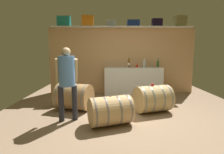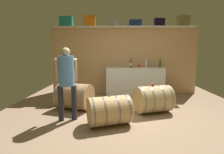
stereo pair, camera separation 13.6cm
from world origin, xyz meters
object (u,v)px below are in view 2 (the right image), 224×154
object	(u,v)px
wine_bottle_green	(160,63)
tasting_cup	(153,85)
winemaker_pouring	(67,76)
toolcase_orange	(90,21)
wine_barrel_near	(153,99)
wine_bottle_amber	(131,63)
wine_barrel_flank	(75,96)
toolcase_teal	(66,22)
red_funnel	(139,65)
toolcase_olive	(183,21)
work_cabinet	(135,81)
wine_glass	(130,64)
toolcase_black	(159,22)
wine_barrel_far	(109,111)
toolcase_grey	(113,23)
wine_bottle_clear	(146,63)
toolcase_navy	(135,23)

from	to	relation	value
wine_bottle_green	tasting_cup	size ratio (longest dim) A/B	4.11
tasting_cup	winemaker_pouring	xyz separation A→B (m)	(-1.87, -0.53, 0.27)
toolcase_orange	wine_bottle_green	size ratio (longest dim) A/B	1.28
toolcase_orange	wine_barrel_near	size ratio (longest dim) A/B	0.39
wine_bottle_amber	wine_barrel_flank	xyz separation A→B (m)	(-1.49, -1.45, -0.73)
toolcase_teal	red_funnel	distance (m)	2.78
toolcase_teal	toolcase_olive	xyz separation A→B (m)	(3.76, 0.00, 0.01)
work_cabinet	wine_bottle_amber	bearing A→B (deg)	-175.67
wine_glass	tasting_cup	distance (m)	1.57
toolcase_black	toolcase_olive	world-z (taller)	toolcase_olive
work_cabinet	wine_barrel_far	world-z (taller)	work_cabinet
toolcase_grey	tasting_cup	world-z (taller)	toolcase_grey
toolcase_teal	toolcase_orange	xyz separation A→B (m)	(0.77, 0.00, 0.01)
red_funnel	wine_barrel_flank	bearing A→B (deg)	-137.66
toolcase_grey	toolcase_olive	distance (m)	2.24
toolcase_teal	toolcase_grey	distance (m)	1.53
work_cabinet	wine_barrel_near	size ratio (longest dim) A/B	1.92
toolcase_teal	wine_glass	bearing A→B (deg)	-8.13
wine_bottle_amber	wine_barrel_far	bearing A→B (deg)	-103.93
tasting_cup	wine_barrel_flank	bearing A→B (deg)	174.33
toolcase_teal	tasting_cup	bearing A→B (deg)	-34.51
wine_bottle_clear	toolcase_grey	bearing A→B (deg)	168.38
wine_glass	red_funnel	world-z (taller)	wine_glass
toolcase_navy	wine_bottle_green	distance (m)	1.53
work_cabinet	tasting_cup	distance (m)	1.68
wine_glass	wine_barrel_near	bearing A→B (deg)	-73.47
toolcase_navy	work_cabinet	size ratio (longest dim) A/B	0.21
wine_barrel_flank	tasting_cup	world-z (taller)	tasting_cup
wine_bottle_clear	wine_bottle_amber	bearing A→B (deg)	178.33
toolcase_olive	wine_barrel_far	size ratio (longest dim) A/B	0.38
wine_bottle_amber	red_funnel	bearing A→B (deg)	30.93
toolcase_grey	wine_glass	bearing A→B (deg)	-34.48
toolcase_grey	wine_barrel_flank	world-z (taller)	toolcase_grey
toolcase_teal	wine_barrel_far	xyz separation A→B (m)	(1.50, -2.60, -2.10)
wine_bottle_amber	wine_bottle_clear	distance (m)	0.50
work_cabinet	wine_bottle_clear	world-z (taller)	wine_bottle_clear
wine_bottle_amber	tasting_cup	distance (m)	1.73
toolcase_orange	wine_barrel_flank	bearing A→B (deg)	-100.30
toolcase_navy	wine_barrel_flank	distance (m)	3.08
red_funnel	toolcase_orange	bearing A→B (deg)	178.87
work_cabinet	wine_bottle_clear	size ratio (longest dim) A/B	6.23
toolcase_teal	toolcase_grey	world-z (taller)	toolcase_teal
toolcase_navy	winemaker_pouring	size ratio (longest dim) A/B	0.26
red_funnel	winemaker_pouring	world-z (taller)	winemaker_pouring
toolcase_olive	wine_barrel_far	world-z (taller)	toolcase_olive
toolcase_black	toolcase_navy	bearing A→B (deg)	176.62
wine_bottle_amber	red_funnel	distance (m)	0.35
wine_bottle_clear	wine_bottle_green	bearing A→B (deg)	9.69
toolcase_orange	work_cabinet	size ratio (longest dim) A/B	0.20
work_cabinet	wine_barrel_near	xyz separation A→B (m)	(0.27, -1.65, -0.14)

